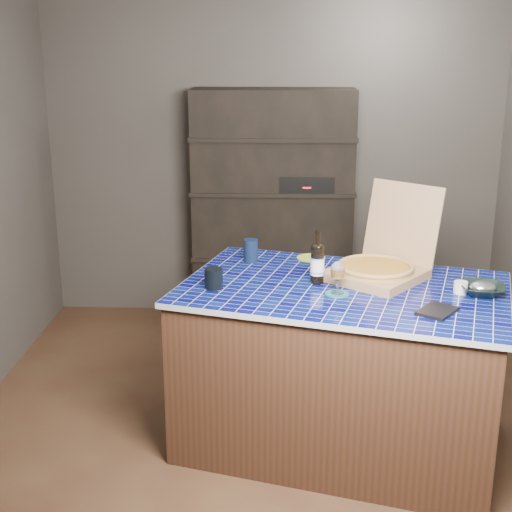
{
  "coord_description": "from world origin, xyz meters",
  "views": [
    {
      "loc": [
        0.06,
        -3.77,
        2.12
      ],
      "look_at": [
        -0.07,
        0.0,
        0.99
      ],
      "focal_mm": 50.0,
      "sensor_mm": 36.0,
      "label": 1
    }
  ],
  "objects_px": {
    "mead_bottle": "(317,262)",
    "wine_glass": "(338,272)",
    "pizza_box": "(378,266)",
    "dvd_case": "(437,311)",
    "bowl": "(482,289)",
    "kitchen_island": "(341,366)"
  },
  "relations": [
    {
      "from": "pizza_box",
      "to": "dvd_case",
      "type": "distance_m",
      "value": 0.55
    },
    {
      "from": "kitchen_island",
      "to": "bowl",
      "type": "distance_m",
      "value": 0.84
    },
    {
      "from": "mead_bottle",
      "to": "bowl",
      "type": "distance_m",
      "value": 0.84
    },
    {
      "from": "pizza_box",
      "to": "mead_bottle",
      "type": "bearing_deg",
      "value": -126.01
    },
    {
      "from": "pizza_box",
      "to": "wine_glass",
      "type": "xyz_separation_m",
      "value": [
        -0.24,
        -0.27,
        0.05
      ]
    },
    {
      "from": "kitchen_island",
      "to": "wine_glass",
      "type": "height_order",
      "value": "wine_glass"
    },
    {
      "from": "kitchen_island",
      "to": "wine_glass",
      "type": "relative_size",
      "value": 11.18
    },
    {
      "from": "kitchen_island",
      "to": "mead_bottle",
      "type": "bearing_deg",
      "value": 171.7
    },
    {
      "from": "dvd_case",
      "to": "kitchen_island",
      "type": "bearing_deg",
      "value": 175.26
    },
    {
      "from": "mead_bottle",
      "to": "dvd_case",
      "type": "distance_m",
      "value": 0.69
    },
    {
      "from": "wine_glass",
      "to": "dvd_case",
      "type": "distance_m",
      "value": 0.52
    },
    {
      "from": "wine_glass",
      "to": "bowl",
      "type": "relative_size",
      "value": 0.76
    },
    {
      "from": "wine_glass",
      "to": "dvd_case",
      "type": "xyz_separation_m",
      "value": [
        0.45,
        -0.24,
        -0.11
      ]
    },
    {
      "from": "dvd_case",
      "to": "bowl",
      "type": "relative_size",
      "value": 0.9
    },
    {
      "from": "mead_bottle",
      "to": "wine_glass",
      "type": "relative_size",
      "value": 1.69
    },
    {
      "from": "mead_bottle",
      "to": "wine_glass",
      "type": "xyz_separation_m",
      "value": [
        0.09,
        -0.18,
        0.01
      ]
    },
    {
      "from": "pizza_box",
      "to": "bowl",
      "type": "relative_size",
      "value": 3.15
    },
    {
      "from": "kitchen_island",
      "to": "pizza_box",
      "type": "height_order",
      "value": "pizza_box"
    },
    {
      "from": "kitchen_island",
      "to": "mead_bottle",
      "type": "distance_m",
      "value": 0.58
    },
    {
      "from": "pizza_box",
      "to": "bowl",
      "type": "height_order",
      "value": "pizza_box"
    },
    {
      "from": "kitchen_island",
      "to": "dvd_case",
      "type": "distance_m",
      "value": 0.71
    },
    {
      "from": "pizza_box",
      "to": "dvd_case",
      "type": "xyz_separation_m",
      "value": [
        0.21,
        -0.5,
        -0.06
      ]
    }
  ]
}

